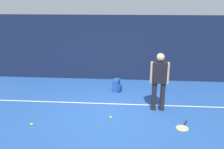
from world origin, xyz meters
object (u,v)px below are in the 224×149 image
at_px(backpack, 117,86).
at_px(tennis_player, 159,79).
at_px(tennis_ball_near_player, 111,117).
at_px(tennis_ball_by_fence, 32,124).
at_px(tennis_racket, 182,128).

bearing_deg(backpack, tennis_player, -122.45).
xyz_separation_m(backpack, tennis_ball_near_player, (-0.04, -2.05, -0.18)).
relative_size(tennis_player, tennis_ball_by_fence, 25.76).
relative_size(tennis_player, tennis_ball_near_player, 25.76).
relative_size(backpack, tennis_ball_by_fence, 6.67).
distance_m(backpack, tennis_ball_by_fence, 3.30).
relative_size(tennis_ball_near_player, tennis_ball_by_fence, 1.00).
bearing_deg(tennis_player, tennis_ball_near_player, -150.96).
height_order(tennis_racket, tennis_ball_by_fence, tennis_ball_by_fence).
bearing_deg(tennis_racket, tennis_player, -127.29).
xyz_separation_m(tennis_player, backpack, (-1.29, 1.41, -0.76)).
distance_m(tennis_player, backpack, 2.05).
bearing_deg(tennis_player, tennis_ball_by_fence, -157.29).
height_order(tennis_racket, tennis_ball_near_player, tennis_ball_near_player).
bearing_deg(tennis_ball_by_fence, tennis_racket, 2.40).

